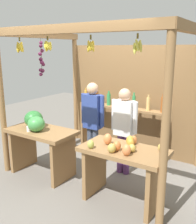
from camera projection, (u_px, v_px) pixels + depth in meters
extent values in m
plane|color=slate|center=(104.00, 168.00, 4.76)|extent=(12.00, 12.00, 0.00)
cylinder|color=olive|center=(2.00, 104.00, 4.38)|extent=(0.10, 0.10, 2.46)
cylinder|color=olive|center=(165.00, 133.00, 2.88)|extent=(0.10, 0.10, 2.46)
cylinder|color=olive|center=(75.00, 88.00, 6.05)|extent=(0.10, 0.10, 2.46)
cube|color=olive|center=(64.00, 29.00, 3.35)|extent=(2.95, 0.12, 0.12)
cube|color=olive|center=(41.00, 35.00, 4.93)|extent=(0.12, 2.15, 0.12)
cube|color=olive|center=(196.00, 29.00, 3.44)|extent=(0.12, 2.15, 0.12)
cube|color=brown|center=(130.00, 100.00, 5.35)|extent=(2.85, 0.04, 2.21)
cylinder|color=brown|center=(19.00, 39.00, 3.99)|extent=(0.02, 0.02, 0.06)
ellipsoid|color=gold|center=(22.00, 47.00, 4.00)|extent=(0.04, 0.06, 0.15)
ellipsoid|color=gold|center=(22.00, 48.00, 4.02)|extent=(0.06, 0.07, 0.15)
ellipsoid|color=gold|center=(21.00, 46.00, 4.03)|extent=(0.08, 0.04, 0.15)
ellipsoid|color=gold|center=(21.00, 46.00, 4.05)|extent=(0.07, 0.05, 0.15)
ellipsoid|color=gold|center=(19.00, 48.00, 4.05)|extent=(0.04, 0.06, 0.15)
ellipsoid|color=gold|center=(19.00, 47.00, 4.02)|extent=(0.05, 0.07, 0.15)
ellipsoid|color=gold|center=(18.00, 48.00, 4.01)|extent=(0.06, 0.05, 0.15)
ellipsoid|color=gold|center=(19.00, 46.00, 3.99)|extent=(0.09, 0.05, 0.15)
ellipsoid|color=gold|center=(20.00, 48.00, 3.98)|extent=(0.05, 0.06, 0.15)
cylinder|color=brown|center=(91.00, 37.00, 3.26)|extent=(0.02, 0.02, 0.06)
ellipsoid|color=gold|center=(93.00, 47.00, 3.28)|extent=(0.04, 0.09, 0.13)
ellipsoid|color=gold|center=(93.00, 45.00, 3.29)|extent=(0.05, 0.06, 0.13)
ellipsoid|color=gold|center=(92.00, 46.00, 3.31)|extent=(0.07, 0.05, 0.13)
ellipsoid|color=gold|center=(91.00, 46.00, 3.33)|extent=(0.06, 0.05, 0.13)
ellipsoid|color=gold|center=(89.00, 48.00, 3.33)|extent=(0.06, 0.07, 0.13)
ellipsoid|color=gold|center=(89.00, 47.00, 3.30)|extent=(0.05, 0.06, 0.13)
ellipsoid|color=gold|center=(89.00, 45.00, 3.28)|extent=(0.07, 0.06, 0.13)
ellipsoid|color=gold|center=(90.00, 46.00, 3.26)|extent=(0.06, 0.04, 0.13)
ellipsoid|color=gold|center=(92.00, 46.00, 3.25)|extent=(0.06, 0.07, 0.13)
cylinder|color=brown|center=(138.00, 36.00, 2.94)|extent=(0.02, 0.02, 0.06)
ellipsoid|color=#D1CC4C|center=(141.00, 47.00, 2.95)|extent=(0.04, 0.09, 0.15)
ellipsoid|color=#D1CC4C|center=(138.00, 46.00, 2.98)|extent=(0.09, 0.05, 0.15)
ellipsoid|color=#D1CC4C|center=(136.00, 48.00, 3.01)|extent=(0.05, 0.05, 0.15)
ellipsoid|color=#D1CC4C|center=(135.00, 48.00, 2.97)|extent=(0.07, 0.08, 0.15)
ellipsoid|color=#D1CC4C|center=(137.00, 45.00, 2.93)|extent=(0.07, 0.05, 0.15)
cylinder|color=brown|center=(48.00, 38.00, 3.61)|extent=(0.02, 0.02, 0.06)
ellipsoid|color=yellow|center=(49.00, 46.00, 3.62)|extent=(0.04, 0.06, 0.12)
ellipsoid|color=yellow|center=(50.00, 47.00, 3.65)|extent=(0.05, 0.05, 0.12)
ellipsoid|color=yellow|center=(50.00, 46.00, 3.67)|extent=(0.07, 0.04, 0.12)
ellipsoid|color=yellow|center=(48.00, 47.00, 3.67)|extent=(0.07, 0.07, 0.13)
ellipsoid|color=yellow|center=(47.00, 48.00, 3.66)|extent=(0.04, 0.07, 0.12)
ellipsoid|color=yellow|center=(45.00, 45.00, 3.63)|extent=(0.06, 0.06, 0.13)
ellipsoid|color=yellow|center=(47.00, 45.00, 3.61)|extent=(0.07, 0.04, 0.12)
ellipsoid|color=yellow|center=(48.00, 45.00, 3.61)|extent=(0.06, 0.07, 0.13)
cylinder|color=#4C422D|center=(41.00, 55.00, 4.19)|extent=(0.01, 0.01, 0.55)
sphere|color=#601E42|center=(41.00, 43.00, 4.16)|extent=(0.06, 0.06, 0.06)
sphere|color=#47142D|center=(41.00, 46.00, 4.12)|extent=(0.06, 0.06, 0.06)
sphere|color=#511938|center=(42.00, 51.00, 4.20)|extent=(0.06, 0.06, 0.06)
sphere|color=#511938|center=(40.00, 54.00, 4.16)|extent=(0.06, 0.06, 0.06)
sphere|color=#511938|center=(41.00, 59.00, 4.21)|extent=(0.06, 0.06, 0.06)
sphere|color=#601E42|center=(42.00, 62.00, 4.22)|extent=(0.07, 0.07, 0.07)
sphere|color=#47142D|center=(43.00, 64.00, 4.23)|extent=(0.06, 0.06, 0.06)
sphere|color=#511938|center=(42.00, 71.00, 4.28)|extent=(0.07, 0.07, 0.07)
sphere|color=#601E42|center=(41.00, 70.00, 4.26)|extent=(0.06, 0.06, 0.06)
sphere|color=#511938|center=(41.00, 74.00, 4.24)|extent=(0.06, 0.06, 0.06)
cube|color=olive|center=(41.00, 131.00, 4.36)|extent=(1.20, 0.64, 0.06)
cube|color=olive|center=(24.00, 148.00, 4.71)|extent=(0.06, 0.58, 0.75)
cube|color=olive|center=(64.00, 160.00, 4.21)|extent=(0.06, 0.58, 0.75)
ellipsoid|color=#2D7533|center=(34.00, 119.00, 4.45)|extent=(0.40, 0.40, 0.29)
ellipsoid|color=#429347|center=(36.00, 124.00, 4.23)|extent=(0.40, 0.40, 0.25)
cylinder|color=white|center=(29.00, 129.00, 4.25)|extent=(0.07, 0.07, 0.09)
cube|color=olive|center=(124.00, 151.00, 3.54)|extent=(1.20, 0.64, 0.06)
cube|color=olive|center=(95.00, 169.00, 3.89)|extent=(0.06, 0.58, 0.75)
cube|color=olive|center=(155.00, 187.00, 3.38)|extent=(0.06, 0.58, 0.75)
ellipsoid|color=#E07F47|center=(108.00, 139.00, 3.67)|extent=(0.16, 0.16, 0.16)
ellipsoid|color=#B79E47|center=(132.00, 148.00, 3.40)|extent=(0.12, 0.12, 0.11)
ellipsoid|color=gold|center=(130.00, 141.00, 3.63)|extent=(0.15, 0.15, 0.15)
ellipsoid|color=#CC7038|center=(133.00, 140.00, 3.68)|extent=(0.11, 0.11, 0.13)
ellipsoid|color=gold|center=(131.00, 143.00, 3.53)|extent=(0.15, 0.15, 0.14)
ellipsoid|color=#B79E47|center=(112.00, 148.00, 3.38)|extent=(0.15, 0.15, 0.13)
ellipsoid|color=#E07F47|center=(127.00, 150.00, 3.29)|extent=(0.15, 0.15, 0.15)
ellipsoid|color=#CC7038|center=(117.00, 146.00, 3.45)|extent=(0.16, 0.16, 0.14)
ellipsoid|color=#A8B24C|center=(91.00, 144.00, 3.53)|extent=(0.13, 0.13, 0.12)
ellipsoid|color=#B79E47|center=(161.00, 147.00, 3.42)|extent=(0.13, 0.13, 0.11)
cube|color=olive|center=(84.00, 123.00, 5.79)|extent=(0.05, 0.20, 1.00)
cube|color=olive|center=(164.00, 139.00, 4.82)|extent=(0.05, 0.20, 1.00)
cube|color=olive|center=(121.00, 108.00, 5.19)|extent=(1.85, 0.22, 0.04)
cylinder|color=gold|center=(86.00, 96.00, 5.61)|extent=(0.07, 0.07, 0.26)
cylinder|color=gold|center=(86.00, 89.00, 5.57)|extent=(0.03, 0.03, 0.06)
cylinder|color=#994C1E|center=(97.00, 97.00, 5.46)|extent=(0.07, 0.07, 0.27)
cylinder|color=#994C1E|center=(97.00, 90.00, 5.42)|extent=(0.03, 0.03, 0.06)
cylinder|color=#338C4C|center=(109.00, 99.00, 5.31)|extent=(0.08, 0.08, 0.24)
cylinder|color=#338C4C|center=(109.00, 92.00, 5.27)|extent=(0.04, 0.04, 0.06)
cylinder|color=#994C1E|center=(121.00, 100.00, 5.16)|extent=(0.06, 0.06, 0.28)
cylinder|color=#994C1E|center=(121.00, 92.00, 5.12)|extent=(0.03, 0.03, 0.06)
cylinder|color=#338C4C|center=(134.00, 102.00, 5.01)|extent=(0.06, 0.06, 0.26)
cylinder|color=#338C4C|center=(134.00, 94.00, 4.97)|extent=(0.03, 0.03, 0.06)
cylinder|color=#D8B266|center=(148.00, 104.00, 4.86)|extent=(0.07, 0.07, 0.24)
cylinder|color=#D8B266|center=(149.00, 96.00, 4.82)|extent=(0.03, 0.03, 0.06)
cylinder|color=#994C1E|center=(163.00, 105.00, 4.70)|extent=(0.07, 0.07, 0.28)
cylinder|color=#994C1E|center=(163.00, 96.00, 4.66)|extent=(0.03, 0.03, 0.06)
cylinder|color=#414B5F|center=(90.00, 146.00, 4.84)|extent=(0.11, 0.11, 0.73)
cylinder|color=#414B5F|center=(96.00, 147.00, 4.78)|extent=(0.11, 0.11, 0.73)
cube|color=#2D428C|center=(93.00, 111.00, 4.64)|extent=(0.32, 0.19, 0.62)
cylinder|color=#2D428C|center=(84.00, 108.00, 4.74)|extent=(0.08, 0.08, 0.56)
cylinder|color=#2D428C|center=(102.00, 111.00, 4.53)|extent=(0.08, 0.08, 0.56)
sphere|color=tan|center=(93.00, 89.00, 4.54)|extent=(0.21, 0.21, 0.21)
cylinder|color=#562F63|center=(120.00, 153.00, 4.52)|extent=(0.11, 0.11, 0.71)
cylinder|color=#562F63|center=(126.00, 155.00, 4.46)|extent=(0.11, 0.11, 0.71)
cube|color=white|center=(124.00, 118.00, 4.33)|extent=(0.32, 0.19, 0.60)
cylinder|color=white|center=(114.00, 115.00, 4.43)|extent=(0.08, 0.08, 0.54)
cylinder|color=white|center=(135.00, 118.00, 4.22)|extent=(0.08, 0.08, 0.54)
sphere|color=tan|center=(125.00, 95.00, 4.24)|extent=(0.20, 0.20, 0.20)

